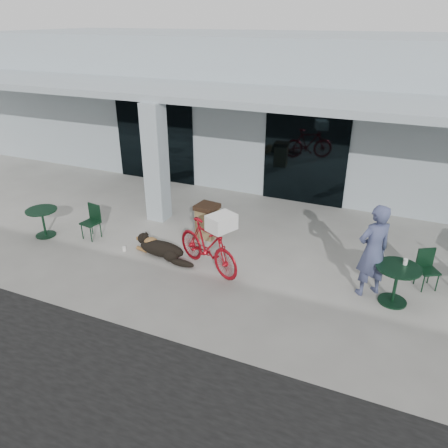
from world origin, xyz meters
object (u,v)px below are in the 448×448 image
at_px(dog, 162,248).
at_px(cafe_chair_near, 90,222).
at_px(bicycle, 208,246).
at_px(cafe_table_near, 44,223).
at_px(cafe_chair_far_a, 428,270).
at_px(person, 373,251).
at_px(cafe_table_far, 395,285).
at_px(trash_receptacle, 207,221).

bearing_deg(dog, cafe_chair_near, -171.49).
relative_size(bicycle, cafe_table_near, 2.46).
distance_m(bicycle, cafe_chair_near, 3.30).
distance_m(bicycle, dog, 1.26).
xyz_separation_m(cafe_table_near, cafe_chair_far_a, (8.85, 1.28, 0.06)).
relative_size(dog, cafe_chair_far_a, 1.57).
distance_m(cafe_chair_far_a, person, 1.37).
distance_m(bicycle, cafe_table_far, 3.84).
bearing_deg(bicycle, cafe_table_far, -60.76).
xyz_separation_m(dog, trash_receptacle, (0.53, 1.33, 0.22)).
distance_m(dog, trash_receptacle, 1.45).
relative_size(cafe_table_near, cafe_chair_far_a, 0.92).
relative_size(bicycle, trash_receptacle, 2.15).
bearing_deg(cafe_chair_near, cafe_chair_far_a, 15.52).
distance_m(cafe_chair_far_a, trash_receptacle, 5.07).
relative_size(cafe_table_far, person, 0.44).
distance_m(cafe_chair_near, person, 6.63).
bearing_deg(person, cafe_chair_near, -38.28).
height_order(bicycle, dog, bicycle).
xyz_separation_m(cafe_table_far, cafe_chair_far_a, (0.57, 0.79, 0.02)).
distance_m(dog, cafe_table_near, 3.27).
xyz_separation_m(cafe_chair_far_a, trash_receptacle, (-5.06, 0.30, 0.02)).
bearing_deg(cafe_table_near, bicycle, 2.35).
xyz_separation_m(cafe_table_far, person, (-0.50, 0.13, 0.56)).
distance_m(cafe_table_near, person, 7.83).
distance_m(dog, cafe_chair_far_a, 5.69).
relative_size(cafe_chair_near, person, 0.45).
xyz_separation_m(cafe_chair_near, person, (6.61, 0.26, 0.53)).
distance_m(cafe_chair_near, cafe_table_far, 7.11).
relative_size(person, trash_receptacle, 2.20).
distance_m(bicycle, trash_receptacle, 1.56).
xyz_separation_m(person, trash_receptacle, (-3.99, 0.96, -0.52)).
height_order(cafe_table_far, cafe_chair_far_a, cafe_chair_far_a).
distance_m(cafe_table_near, cafe_table_far, 8.30).
bearing_deg(cafe_chair_far_a, cafe_table_near, 157.05).
height_order(dog, cafe_table_far, cafe_table_far).
bearing_deg(cafe_chair_far_a, bicycle, 162.88).
xyz_separation_m(dog, cafe_chair_near, (-2.09, 0.11, 0.22)).
distance_m(person, trash_receptacle, 4.14).
height_order(dog, trash_receptacle, trash_receptacle).
bearing_deg(cafe_table_far, trash_receptacle, 166.38).
height_order(bicycle, cafe_table_far, bicycle).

